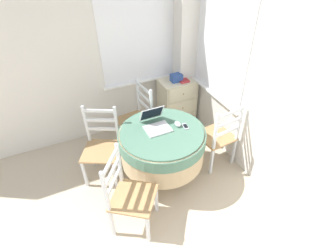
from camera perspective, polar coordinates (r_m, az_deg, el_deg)
corner_room_shell at (r=2.90m, az=1.72°, el=8.82°), size 4.36×5.26×2.55m
round_dining_table at (r=3.21m, az=-1.27°, el=-3.85°), size 1.05×1.05×0.74m
laptop at (r=3.13m, az=-2.72°, el=0.58°), size 0.30×0.35×0.23m
computer_mouse at (r=3.16m, az=2.12°, el=0.44°), size 0.07×0.10×0.05m
cell_phone at (r=3.16m, az=3.82°, el=-0.07°), size 0.07×0.12×0.01m
dining_chair_near_back_window at (r=3.82m, az=-6.81°, el=1.63°), size 0.49×0.49×0.97m
dining_chair_near_right_window at (r=3.53m, az=10.83°, el=-2.27°), size 0.47×0.47×0.97m
dining_chair_camera_near at (r=2.82m, az=-8.53°, el=-14.67°), size 0.61×0.61×0.97m
dining_chair_left_flank at (r=3.41m, az=-14.24°, el=-4.45°), size 0.59×0.59×0.97m
corner_cabinet at (r=4.32m, az=1.93°, el=5.42°), size 0.57×0.44×0.78m
storage_box at (r=4.06m, az=1.83°, el=10.47°), size 0.17×0.13×0.11m
book_on_cabinet at (r=4.11m, az=3.18°, el=10.06°), size 0.14×0.22×0.02m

